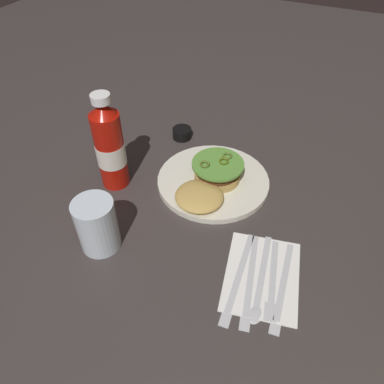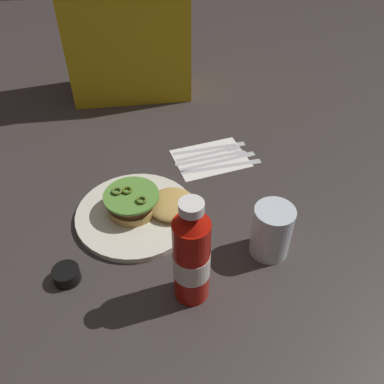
{
  "view_description": "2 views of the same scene",
  "coord_description": "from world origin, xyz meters",
  "px_view_note": "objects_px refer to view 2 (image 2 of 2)",
  "views": [
    {
      "loc": [
        0.57,
        0.2,
        0.58
      ],
      "look_at": [
        0.09,
        -0.03,
        0.08
      ],
      "focal_mm": 34.02,
      "sensor_mm": 36.0,
      "label": 1
    },
    {
      "loc": [
        0.0,
        -0.68,
        0.66
      ],
      "look_at": [
        0.09,
        -0.02,
        0.05
      ],
      "focal_mm": 38.64,
      "sensor_mm": 36.0,
      "label": 2
    }
  ],
  "objects_px": {
    "spoon_utensil": "(220,155)",
    "dinner_plate": "(135,214)",
    "napkin": "(209,158)",
    "steak_knife": "(225,165)",
    "burger_sandwich": "(146,203)",
    "butter_knife": "(222,160)",
    "fork_utensil": "(213,151)",
    "water_glass": "(270,231)",
    "table_knife": "(213,147)",
    "ketchup_bottle": "(190,257)",
    "diner_person": "(124,9)",
    "condiment_cup": "(65,275)"
  },
  "relations": [
    {
      "from": "spoon_utensil",
      "to": "napkin",
      "type": "bearing_deg",
      "value": -170.79
    },
    {
      "from": "napkin",
      "to": "ketchup_bottle",
      "type": "bearing_deg",
      "value": -104.78
    },
    {
      "from": "dinner_plate",
      "to": "diner_person",
      "type": "xyz_separation_m",
      "value": [
        0.01,
        0.57,
        0.25
      ]
    },
    {
      "from": "spoon_utensil",
      "to": "fork_utensil",
      "type": "height_order",
      "value": "same"
    },
    {
      "from": "condiment_cup",
      "to": "fork_utensil",
      "type": "xyz_separation_m",
      "value": [
        0.35,
        0.36,
        -0.01
      ]
    },
    {
      "from": "butter_knife",
      "to": "fork_utensil",
      "type": "distance_m",
      "value": 0.04
    },
    {
      "from": "butter_knife",
      "to": "napkin",
      "type": "bearing_deg",
      "value": 154.57
    },
    {
      "from": "fork_utensil",
      "to": "table_knife",
      "type": "relative_size",
      "value": 0.89
    },
    {
      "from": "spoon_utensil",
      "to": "steak_knife",
      "type": "bearing_deg",
      "value": -82.98
    },
    {
      "from": "dinner_plate",
      "to": "napkin",
      "type": "distance_m",
      "value": 0.27
    },
    {
      "from": "butter_knife",
      "to": "fork_utensil",
      "type": "relative_size",
      "value": 1.17
    },
    {
      "from": "burger_sandwich",
      "to": "fork_utensil",
      "type": "xyz_separation_m",
      "value": [
        0.19,
        0.2,
        -0.03
      ]
    },
    {
      "from": "burger_sandwich",
      "to": "condiment_cup",
      "type": "distance_m",
      "value": 0.23
    },
    {
      "from": "napkin",
      "to": "fork_utensil",
      "type": "relative_size",
      "value": 1.04
    },
    {
      "from": "water_glass",
      "to": "condiment_cup",
      "type": "xyz_separation_m",
      "value": [
        -0.4,
        -0.02,
        -0.04
      ]
    },
    {
      "from": "diner_person",
      "to": "fork_utensil",
      "type": "bearing_deg",
      "value": -61.4
    },
    {
      "from": "dinner_plate",
      "to": "ketchup_bottle",
      "type": "distance_m",
      "value": 0.25
    },
    {
      "from": "water_glass",
      "to": "spoon_utensil",
      "type": "xyz_separation_m",
      "value": [
        -0.04,
        0.32,
        -0.05
      ]
    },
    {
      "from": "ketchup_bottle",
      "to": "steak_knife",
      "type": "relative_size",
      "value": 1.09
    },
    {
      "from": "steak_knife",
      "to": "fork_utensil",
      "type": "distance_m",
      "value": 0.06
    },
    {
      "from": "ketchup_bottle",
      "to": "diner_person",
      "type": "height_order",
      "value": "diner_person"
    },
    {
      "from": "fork_utensil",
      "to": "steak_knife",
      "type": "bearing_deg",
      "value": -71.1
    },
    {
      "from": "water_glass",
      "to": "butter_knife",
      "type": "relative_size",
      "value": 0.55
    },
    {
      "from": "burger_sandwich",
      "to": "napkin",
      "type": "bearing_deg",
      "value": 46.0
    },
    {
      "from": "spoon_utensil",
      "to": "dinner_plate",
      "type": "bearing_deg",
      "value": -140.48
    },
    {
      "from": "steak_knife",
      "to": "condiment_cup",
      "type": "bearing_deg",
      "value": -141.27
    },
    {
      "from": "spoon_utensil",
      "to": "table_knife",
      "type": "xyz_separation_m",
      "value": [
        -0.01,
        0.04,
        0.0
      ]
    },
    {
      "from": "ketchup_bottle",
      "to": "butter_knife",
      "type": "height_order",
      "value": "ketchup_bottle"
    },
    {
      "from": "condiment_cup",
      "to": "table_knife",
      "type": "relative_size",
      "value": 0.26
    },
    {
      "from": "ketchup_bottle",
      "to": "butter_knife",
      "type": "bearing_deg",
      "value": 70.62
    },
    {
      "from": "napkin",
      "to": "steak_knife",
      "type": "distance_m",
      "value": 0.05
    },
    {
      "from": "dinner_plate",
      "to": "fork_utensil",
      "type": "bearing_deg",
      "value": 44.3
    },
    {
      "from": "table_knife",
      "to": "water_glass",
      "type": "bearing_deg",
      "value": -82.35
    },
    {
      "from": "napkin",
      "to": "fork_utensil",
      "type": "height_order",
      "value": "fork_utensil"
    },
    {
      "from": "spoon_utensil",
      "to": "diner_person",
      "type": "distance_m",
      "value": 0.51
    },
    {
      "from": "dinner_plate",
      "to": "fork_utensil",
      "type": "xyz_separation_m",
      "value": [
        0.21,
        0.21,
        -0.0
      ]
    },
    {
      "from": "ketchup_bottle",
      "to": "spoon_utensil",
      "type": "relative_size",
      "value": 1.19
    },
    {
      "from": "burger_sandwich",
      "to": "butter_knife",
      "type": "distance_m",
      "value": 0.26
    },
    {
      "from": "dinner_plate",
      "to": "diner_person",
      "type": "bearing_deg",
      "value": 88.7
    },
    {
      "from": "fork_utensil",
      "to": "butter_knife",
      "type": "bearing_deg",
      "value": -67.17
    },
    {
      "from": "dinner_plate",
      "to": "diner_person",
      "type": "relative_size",
      "value": 0.45
    },
    {
      "from": "water_glass",
      "to": "diner_person",
      "type": "distance_m",
      "value": 0.77
    },
    {
      "from": "spoon_utensil",
      "to": "diner_person",
      "type": "relative_size",
      "value": 0.33
    },
    {
      "from": "condiment_cup",
      "to": "diner_person",
      "type": "relative_size",
      "value": 0.09
    },
    {
      "from": "condiment_cup",
      "to": "diner_person",
      "type": "height_order",
      "value": "diner_person"
    },
    {
      "from": "water_glass",
      "to": "fork_utensil",
      "type": "xyz_separation_m",
      "value": [
        -0.05,
        0.34,
        -0.05
      ]
    },
    {
      "from": "condiment_cup",
      "to": "steak_knife",
      "type": "relative_size",
      "value": 0.24
    },
    {
      "from": "burger_sandwich",
      "to": "napkin",
      "type": "height_order",
      "value": "burger_sandwich"
    },
    {
      "from": "ketchup_bottle",
      "to": "dinner_plate",
      "type": "bearing_deg",
      "value": 114.2
    },
    {
      "from": "condiment_cup",
      "to": "butter_knife",
      "type": "relative_size",
      "value": 0.25
    }
  ]
}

